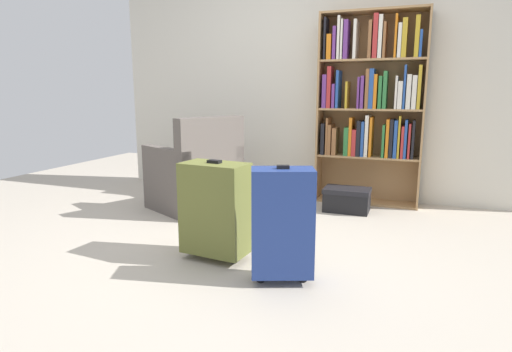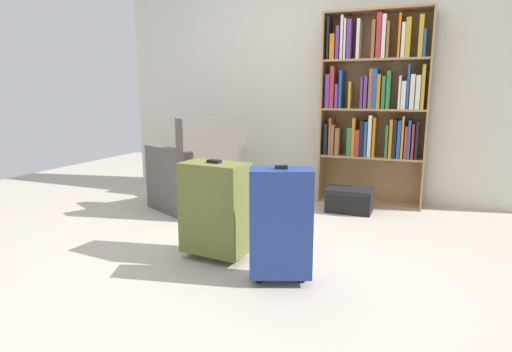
% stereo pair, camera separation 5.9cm
% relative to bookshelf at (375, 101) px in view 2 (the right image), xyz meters
% --- Properties ---
extents(ground_plane, '(7.82, 7.82, 0.00)m').
position_rel_bookshelf_xyz_m(ground_plane, '(-0.68, -1.75, -1.03)').
color(ground_plane, '#B2A899').
extents(back_wall, '(4.47, 0.10, 2.60)m').
position_rel_bookshelf_xyz_m(back_wall, '(-0.68, 0.20, 0.27)').
color(back_wall, beige).
rests_on(back_wall, ground).
extents(bookshelf, '(1.02, 0.28, 1.88)m').
position_rel_bookshelf_xyz_m(bookshelf, '(0.00, 0.00, 0.00)').
color(bookshelf, '#A87F51').
rests_on(bookshelf, ground).
extents(armchair, '(0.94, 0.94, 0.90)m').
position_rel_bookshelf_xyz_m(armchair, '(-1.52, -0.84, -0.71)').
color(armchair, '#59514C').
rests_on(armchair, ground).
extents(mug, '(0.12, 0.08, 0.10)m').
position_rel_bookshelf_xyz_m(mug, '(-1.06, -0.89, -0.98)').
color(mug, white).
rests_on(mug, ground).
extents(storage_box, '(0.43, 0.28, 0.22)m').
position_rel_bookshelf_xyz_m(storage_box, '(-0.14, -0.40, -0.91)').
color(storage_box, black).
rests_on(storage_box, ground).
extents(suitcase_navy_blue, '(0.41, 0.32, 0.71)m').
position_rel_bookshelf_xyz_m(suitcase_navy_blue, '(-0.25, -2.09, -0.66)').
color(suitcase_navy_blue, navy).
rests_on(suitcase_navy_blue, ground).
extents(suitcase_olive, '(0.46, 0.29, 0.68)m').
position_rel_bookshelf_xyz_m(suitcase_olive, '(-0.78, -1.91, -0.67)').
color(suitcase_olive, brown).
rests_on(suitcase_olive, ground).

